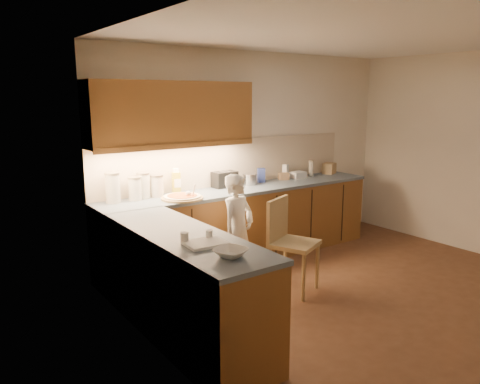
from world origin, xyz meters
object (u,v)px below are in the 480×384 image
(pizza_on_board, at_px, (182,197))
(wooden_chair, at_px, (288,238))
(toaster, at_px, (225,179))
(oil_jug, at_px, (176,182))
(child, at_px, (238,231))

(pizza_on_board, bearing_deg, wooden_chair, -51.79)
(wooden_chair, xyz_separation_m, toaster, (0.03, 1.23, 0.45))
(wooden_chair, bearing_deg, toaster, 64.69)
(pizza_on_board, relative_size, toaster, 1.51)
(oil_jug, relative_size, toaster, 0.95)
(child, bearing_deg, toaster, 46.41)
(pizza_on_board, relative_size, oil_jug, 1.59)
(wooden_chair, xyz_separation_m, oil_jug, (-0.64, 1.25, 0.48))
(pizza_on_board, distance_m, wooden_chair, 1.24)
(pizza_on_board, xyz_separation_m, wooden_chair, (0.73, -0.93, -0.37))
(pizza_on_board, xyz_separation_m, toaster, (0.76, 0.30, 0.08))
(pizza_on_board, xyz_separation_m, child, (0.36, -0.56, -0.32))
(child, height_order, wooden_chair, child)
(pizza_on_board, relative_size, child, 0.38)
(oil_jug, distance_m, toaster, 0.67)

